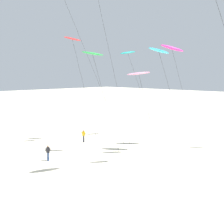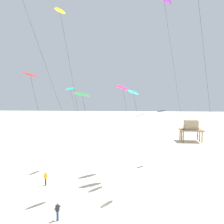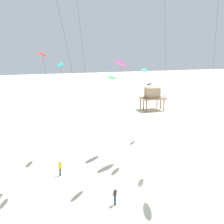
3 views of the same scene
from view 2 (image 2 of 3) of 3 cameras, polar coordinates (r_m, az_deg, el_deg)
ground_plane at (r=24.86m, az=-4.46°, el=-22.91°), size 260.00×260.00×0.00m
kite_magenta at (r=34.65m, az=2.60°, el=5.64°), size 3.48×4.18×12.79m
kite_yellow at (r=30.76m, az=-12.06°, el=21.53°), size 3.42×4.85×21.18m
kite_green at (r=25.95m, az=-7.03°, el=3.88°), size 2.78×3.57×11.60m
kite_pink at (r=25.95m, az=6.94°, el=-0.85°), size 2.34×3.09×9.35m
kite_purple at (r=36.52m, az=12.28°, el=24.55°), size 7.04×8.76×24.79m
kite_cyan at (r=30.02m, az=5.14°, el=4.43°), size 3.12×4.08×12.00m
kite_black at (r=39.05m, az=11.65°, el=0.05°), size 3.00×3.78×8.74m
kite_teal at (r=36.53m, az=-9.93°, el=5.27°), size 3.31×4.68×12.46m
kite_red at (r=30.22m, az=-18.81°, el=8.08°), size 2.68×3.70×14.02m
kite_flyer_nearest at (r=23.75m, az=-12.83°, el=-21.99°), size 0.71×0.72×1.67m
kite_flyer_middle at (r=31.95m, az=-15.53°, el=-14.95°), size 0.70×0.69×1.67m
stilt_house at (r=59.91m, az=18.24°, el=-3.28°), size 5.32×4.30×5.16m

